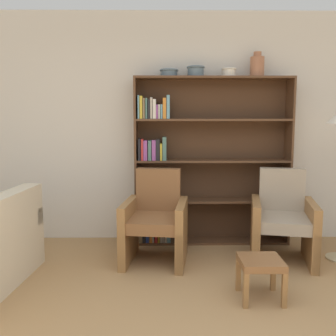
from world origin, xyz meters
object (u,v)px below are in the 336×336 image
object	(u,v)px
vase_tall	(257,66)
armchair_cushioned	(283,221)
bookshelf	(197,163)
bowl_stoneware	(169,73)
bowl_brass	(229,72)
bowl_terracotta	(196,71)
footstool	(261,266)
armchair_leather	(156,221)

from	to	relation	value
vase_tall	armchair_cushioned	xyz separation A→B (m)	(0.18, -0.58, -1.67)
bookshelf	armchair_cushioned	bearing A→B (deg)	-34.99
bowl_stoneware	bowl_brass	xyz separation A→B (m)	(0.69, -0.00, 0.01)
bowl_stoneware	vase_tall	bearing A→B (deg)	-0.00
bowl_terracotta	footstool	xyz separation A→B (m)	(0.43, -1.46, -1.76)
bowl_stoneware	armchair_leather	world-z (taller)	bowl_stoneware
bowl_stoneware	bowl_brass	size ratio (longest dim) A/B	1.22
bowl_terracotta	footstool	size ratio (longest dim) A/B	0.61
vase_tall	armchair_leather	xyz separation A→B (m)	(-1.16, -0.58, -1.67)
bowl_stoneware	bookshelf	bearing A→B (deg)	3.59
bookshelf	bowl_terracotta	distance (m)	1.07
armchair_leather	bowl_brass	bearing A→B (deg)	-138.25
bookshelf	vase_tall	size ratio (longest dim) A/B	6.98
bowl_brass	footstool	world-z (taller)	bowl_brass
bookshelf	footstool	xyz separation A→B (m)	(0.40, -1.49, -0.68)
bookshelf	bowl_stoneware	distance (m)	1.11
bowl_stoneware	vase_tall	world-z (taller)	vase_tall
bowl_brass	bowl_stoneware	bearing A→B (deg)	180.00
armchair_leather	armchair_cushioned	bearing A→B (deg)	-172.79
bowl_brass	vase_tall	distance (m)	0.33
bookshelf	bowl_brass	size ratio (longest dim) A/B	11.21
vase_tall	armchair_cushioned	bearing A→B (deg)	-72.81
vase_tall	footstool	bearing A→B (deg)	-100.68
bowl_stoneware	vase_tall	distance (m)	1.02
bowl_brass	bowl_terracotta	bearing A→B (deg)	180.00
bowl_terracotta	footstool	bearing A→B (deg)	-73.59
vase_tall	armchair_leather	size ratio (longest dim) A/B	0.30
bowl_brass	vase_tall	xyz separation A→B (m)	(0.32, 0.00, 0.07)
bowl_terracotta	footstool	distance (m)	2.33
footstool	bookshelf	bearing A→B (deg)	105.15
bowl_terracotta	bowl_brass	world-z (taller)	bowl_terracotta
bowl_brass	vase_tall	bearing A→B (deg)	0.00
bowl_stoneware	footstool	size ratio (longest dim) A/B	0.62
bookshelf	vase_tall	bearing A→B (deg)	-1.79
armchair_leather	armchair_cushioned	size ratio (longest dim) A/B	1.00
bowl_brass	footstool	size ratio (longest dim) A/B	0.51
bookshelf	armchair_leather	world-z (taller)	bookshelf
bowl_brass	armchair_leather	xyz separation A→B (m)	(-0.84, -0.58, -1.61)
bowl_stoneware	bowl_terracotta	xyz separation A→B (m)	(0.31, -0.00, 0.02)
armchair_cushioned	vase_tall	bearing A→B (deg)	-60.64
armchair_cushioned	footstool	distance (m)	1.01
bookshelf	armchair_leather	xyz separation A→B (m)	(-0.49, -0.60, -0.55)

